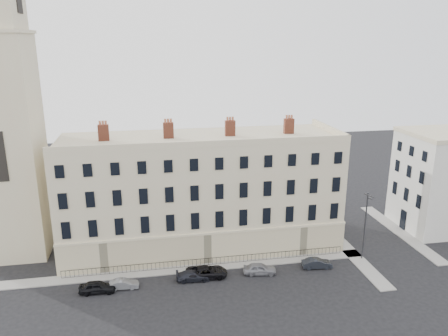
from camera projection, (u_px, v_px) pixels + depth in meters
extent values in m
plane|color=black|center=(267.00, 284.00, 50.33)|extent=(160.00, 160.00, 0.00)
cube|color=beige|center=(201.00, 192.00, 58.50)|extent=(36.00, 12.00, 15.00)
cube|color=beige|center=(208.00, 249.00, 54.31)|extent=(36.10, 0.18, 4.00)
cube|color=beige|center=(325.00, 220.00, 63.20)|extent=(0.18, 12.10, 4.00)
cube|color=beige|center=(206.00, 144.00, 50.76)|extent=(36.00, 0.35, 0.80)
cube|color=beige|center=(330.00, 129.00, 59.39)|extent=(0.35, 12.00, 0.80)
cube|color=brown|center=(104.00, 133.00, 54.01)|extent=(1.30, 0.70, 2.00)
cube|color=brown|center=(168.00, 130.00, 55.41)|extent=(1.30, 0.70, 2.00)
cube|color=brown|center=(230.00, 128.00, 56.81)|extent=(1.30, 0.70, 2.00)
cube|color=brown|center=(289.00, 126.00, 58.20)|extent=(1.30, 0.70, 2.00)
cube|color=beige|center=(7.00, 149.00, 54.37)|extent=(8.00, 8.00, 28.00)
cube|color=silver|center=(439.00, 183.00, 63.80)|extent=(10.00, 10.00, 14.00)
cube|color=gray|center=(177.00, 270.00, 53.29)|extent=(48.00, 2.00, 0.12)
cube|color=gray|center=(342.00, 244.00, 60.13)|extent=(2.00, 24.00, 0.12)
cube|color=gray|center=(400.00, 232.00, 63.76)|extent=(2.00, 20.00, 0.12)
cube|color=black|center=(208.00, 258.00, 54.09)|extent=(35.00, 0.04, 0.04)
cube|color=black|center=(208.00, 265.00, 54.34)|extent=(35.00, 0.04, 0.04)
imported|color=black|center=(97.00, 287.00, 48.43)|extent=(4.06, 1.80, 1.36)
imported|color=slate|center=(124.00, 284.00, 49.27)|extent=(3.40, 1.39, 1.10)
imported|color=black|center=(193.00, 276.00, 50.93)|extent=(4.07, 1.83, 1.16)
imported|color=black|center=(207.00, 272.00, 51.55)|extent=(5.04, 2.48, 1.38)
imported|color=gray|center=(260.00, 269.00, 52.31)|extent=(4.16, 2.21, 1.35)
imported|color=black|center=(317.00, 263.00, 53.71)|extent=(3.79, 1.63, 1.21)
cylinder|color=#333338|center=(365.00, 226.00, 54.79)|extent=(0.18, 0.18, 9.04)
cylinder|color=#333338|center=(369.00, 196.00, 52.80)|extent=(0.65, 1.64, 0.11)
cube|color=#333338|center=(370.00, 198.00, 52.07)|extent=(0.37, 0.60, 0.14)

